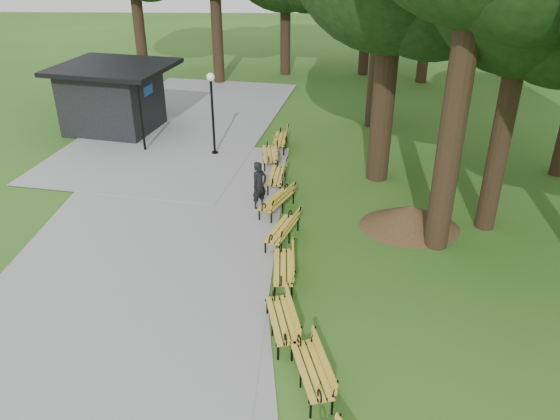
{
  "coord_description": "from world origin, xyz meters",
  "views": [
    {
      "loc": [
        0.49,
        -11.5,
        8.73
      ],
      "look_at": [
        0.07,
        3.11,
        1.1
      ],
      "focal_mm": 35.73,
      "sensor_mm": 36.0,
      "label": 1
    }
  ],
  "objects_px": {
    "bench_6": "(277,176)",
    "bench_7": "(269,154)",
    "bench_1": "(311,370)",
    "bench_3": "(283,267)",
    "person": "(259,186)",
    "bench_5": "(277,200)",
    "lamp_post": "(212,97)",
    "dirt_mound": "(410,216)",
    "bench_4": "(282,229)",
    "bench_8": "(280,139)",
    "bench_2": "(282,320)",
    "kiosk": "(112,98)"
  },
  "relations": [
    {
      "from": "bench_1",
      "to": "bench_3",
      "type": "xyz_separation_m",
      "value": [
        -0.67,
        3.84,
        0.0
      ]
    },
    {
      "from": "bench_4",
      "to": "bench_7",
      "type": "distance_m",
      "value": 6.12
    },
    {
      "from": "person",
      "to": "bench_7",
      "type": "distance_m",
      "value": 3.87
    },
    {
      "from": "bench_7",
      "to": "bench_8",
      "type": "xyz_separation_m",
      "value": [
        0.39,
        1.69,
        0.0
      ]
    },
    {
      "from": "lamp_post",
      "to": "bench_1",
      "type": "distance_m",
      "value": 13.68
    },
    {
      "from": "kiosk",
      "to": "dirt_mound",
      "type": "distance_m",
      "value": 15.09
    },
    {
      "from": "kiosk",
      "to": "bench_6",
      "type": "relative_size",
      "value": 2.57
    },
    {
      "from": "bench_2",
      "to": "person",
      "type": "bearing_deg",
      "value": 176.75
    },
    {
      "from": "kiosk",
      "to": "bench_3",
      "type": "distance_m",
      "value": 14.59
    },
    {
      "from": "bench_4",
      "to": "bench_7",
      "type": "xyz_separation_m",
      "value": [
        -0.67,
        6.08,
        0.0
      ]
    },
    {
      "from": "bench_5",
      "to": "bench_7",
      "type": "height_order",
      "value": "same"
    },
    {
      "from": "dirt_mound",
      "to": "bench_1",
      "type": "bearing_deg",
      "value": -115.36
    },
    {
      "from": "person",
      "to": "lamp_post",
      "type": "distance_m",
      "value": 5.57
    },
    {
      "from": "person",
      "to": "dirt_mound",
      "type": "xyz_separation_m",
      "value": [
        4.86,
        -1.19,
        -0.46
      ]
    },
    {
      "from": "bench_1",
      "to": "bench_3",
      "type": "relative_size",
      "value": 1.0
    },
    {
      "from": "bench_6",
      "to": "lamp_post",
      "type": "bearing_deg",
      "value": -134.73
    },
    {
      "from": "bench_7",
      "to": "kiosk",
      "type": "bearing_deg",
      "value": -123.33
    },
    {
      "from": "bench_8",
      "to": "dirt_mound",
      "type": "bearing_deg",
      "value": 35.94
    },
    {
      "from": "dirt_mound",
      "to": "bench_4",
      "type": "xyz_separation_m",
      "value": [
        -4.04,
        -1.05,
        0.06
      ]
    },
    {
      "from": "kiosk",
      "to": "bench_2",
      "type": "xyz_separation_m",
      "value": [
        8.13,
        -14.31,
        -1.09
      ]
    },
    {
      "from": "kiosk",
      "to": "dirt_mound",
      "type": "xyz_separation_m",
      "value": [
        12.07,
        -8.98,
        -1.15
      ]
    },
    {
      "from": "bench_3",
      "to": "bench_4",
      "type": "height_order",
      "value": "same"
    },
    {
      "from": "kiosk",
      "to": "bench_5",
      "type": "height_order",
      "value": "kiosk"
    },
    {
      "from": "person",
      "to": "bench_1",
      "type": "height_order",
      "value": "person"
    },
    {
      "from": "bench_6",
      "to": "bench_8",
      "type": "xyz_separation_m",
      "value": [
        0.02,
        3.79,
        0.0
      ]
    },
    {
      "from": "lamp_post",
      "to": "bench_3",
      "type": "bearing_deg",
      "value": -71.39
    },
    {
      "from": "kiosk",
      "to": "lamp_post",
      "type": "relative_size",
      "value": 1.43
    },
    {
      "from": "bench_7",
      "to": "bench_5",
      "type": "bearing_deg",
      "value": 0.96
    },
    {
      "from": "person",
      "to": "lamp_post",
      "type": "height_order",
      "value": "lamp_post"
    },
    {
      "from": "dirt_mound",
      "to": "bench_1",
      "type": "relative_size",
      "value": 1.41
    },
    {
      "from": "bench_5",
      "to": "bench_3",
      "type": "bearing_deg",
      "value": 29.67
    },
    {
      "from": "bench_5",
      "to": "person",
      "type": "bearing_deg",
      "value": -90.0
    },
    {
      "from": "bench_2",
      "to": "bench_3",
      "type": "height_order",
      "value": "same"
    },
    {
      "from": "bench_6",
      "to": "bench_7",
      "type": "xyz_separation_m",
      "value": [
        -0.37,
        2.11,
        0.0
      ]
    },
    {
      "from": "dirt_mound",
      "to": "bench_5",
      "type": "relative_size",
      "value": 1.41
    },
    {
      "from": "lamp_post",
      "to": "bench_6",
      "type": "bearing_deg",
      "value": -49.25
    },
    {
      "from": "bench_4",
      "to": "bench_8",
      "type": "relative_size",
      "value": 1.0
    },
    {
      "from": "lamp_post",
      "to": "bench_7",
      "type": "height_order",
      "value": "lamp_post"
    },
    {
      "from": "person",
      "to": "bench_8",
      "type": "bearing_deg",
      "value": 37.38
    },
    {
      "from": "bench_3",
      "to": "person",
      "type": "bearing_deg",
      "value": -169.38
    },
    {
      "from": "bench_7",
      "to": "person",
      "type": "bearing_deg",
      "value": -7.34
    },
    {
      "from": "kiosk",
      "to": "dirt_mound",
      "type": "relative_size",
      "value": 1.83
    },
    {
      "from": "dirt_mound",
      "to": "bench_4",
      "type": "height_order",
      "value": "bench_4"
    },
    {
      "from": "lamp_post",
      "to": "dirt_mound",
      "type": "relative_size",
      "value": 1.28
    },
    {
      "from": "kiosk",
      "to": "dirt_mound",
      "type": "height_order",
      "value": "kiosk"
    },
    {
      "from": "bench_5",
      "to": "bench_8",
      "type": "relative_size",
      "value": 1.0
    },
    {
      "from": "bench_8",
      "to": "bench_6",
      "type": "bearing_deg",
      "value": 2.88
    },
    {
      "from": "bench_2",
      "to": "bench_5",
      "type": "bearing_deg",
      "value": 171.75
    },
    {
      "from": "bench_1",
      "to": "lamp_post",
      "type": "bearing_deg",
      "value": -177.52
    },
    {
      "from": "kiosk",
      "to": "lamp_post",
      "type": "distance_m",
      "value": 5.89
    }
  ]
}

